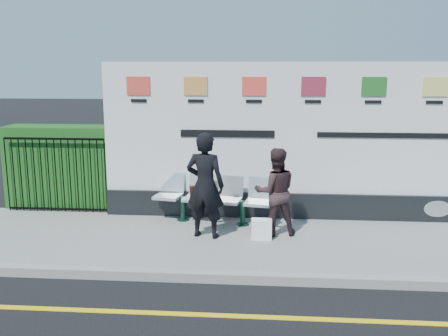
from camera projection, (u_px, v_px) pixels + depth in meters
name	position (u px, v px, depth m)	size (l,w,h in m)	color
ground	(294.00, 319.00, 6.12)	(80.00, 80.00, 0.00)	black
pavement	(286.00, 243.00, 8.55)	(14.00, 3.00, 0.12)	gray
kerb	(290.00, 279.00, 7.08)	(14.00, 0.18, 0.14)	gray
yellow_line	(294.00, 318.00, 6.12)	(14.00, 0.10, 0.01)	yellow
billboard	(311.00, 152.00, 9.56)	(8.00, 0.30, 3.00)	black
hedge	(64.00, 166.00, 10.47)	(2.35, 0.70, 1.70)	#1C541A
railing	(56.00, 175.00, 10.05)	(2.05, 0.06, 1.54)	black
bench	(212.00, 210.00, 9.43)	(2.26, 0.58, 0.48)	silver
woman_left	(205.00, 185.00, 8.53)	(0.67, 0.44, 1.84)	black
woman_right	(275.00, 192.00, 8.69)	(0.75, 0.58, 1.54)	#332125
handbag_brown	(197.00, 191.00, 9.44)	(0.28, 0.12, 0.22)	black
carrier_bag_white	(262.00, 229.00, 8.56)	(0.34, 0.21, 0.34)	white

